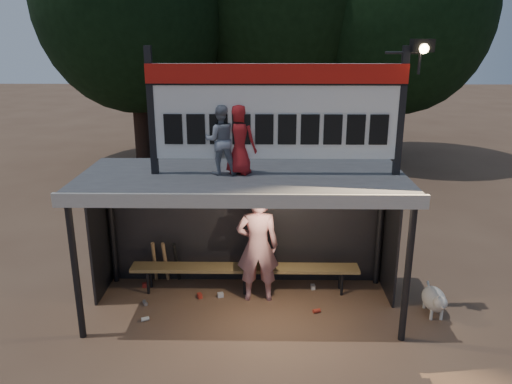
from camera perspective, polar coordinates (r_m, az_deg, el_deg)
ground at (r=8.60m, az=-1.41°, el=-12.98°), size 80.00×80.00×0.00m
player at (r=8.40m, az=0.18°, el=-6.22°), size 0.73×0.49×1.96m
child_a at (r=7.58m, az=-4.06°, el=5.95°), size 0.55×0.45×1.06m
child_b at (r=7.58m, az=-1.91°, el=6.05°), size 0.62×0.55×1.08m
dugout_shelter at (r=8.06m, az=-1.44°, el=-0.69°), size 5.10×2.08×2.32m
scoreboard_assembly at (r=7.47m, az=2.73°, el=9.51°), size 4.10×0.27×1.99m
bench at (r=8.88m, az=-1.29°, el=-8.77°), size 4.00×0.35×0.48m
tree_right at (r=18.52m, az=16.47°, el=19.39°), size 6.08×6.08×8.72m
dog at (r=8.73m, az=19.75°, el=-11.50°), size 0.36×0.81×0.49m
bats at (r=9.28m, az=-10.30°, el=-7.85°), size 0.48×0.33×0.84m
litter at (r=8.79m, az=-4.96°, el=-12.03°), size 3.15×1.22×0.08m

